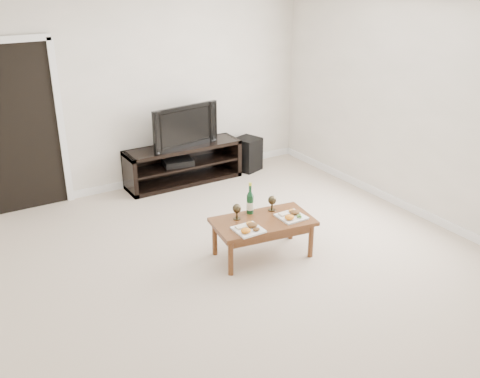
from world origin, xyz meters
name	(u,v)px	position (x,y,z in m)	size (l,w,h in m)	color
floor	(248,271)	(0.00, 0.00, 0.00)	(5.50, 5.50, 0.00)	#BEAE99
back_wall	(138,92)	(0.00, 2.77, 1.30)	(5.00, 0.04, 2.60)	beige
doorway	(19,130)	(-1.55, 2.73, 1.02)	(0.90, 0.02, 2.05)	black
media_console	(184,164)	(0.49, 2.50, 0.28)	(1.65, 0.45, 0.55)	black
television	(182,125)	(0.49, 2.50, 0.84)	(1.01, 0.13, 0.58)	black
av_receiver	(178,162)	(0.40, 2.48, 0.33)	(0.40, 0.30, 0.08)	black
subwoofer	(248,154)	(1.53, 2.46, 0.25)	(0.33, 0.33, 0.50)	black
coffee_table	(263,238)	(0.30, 0.19, 0.21)	(1.03, 0.56, 0.42)	brown
plate_left	(248,228)	(0.04, 0.06, 0.45)	(0.27, 0.27, 0.07)	white
plate_right	(291,215)	(0.58, 0.08, 0.45)	(0.27, 0.27, 0.07)	white
wine_bottle	(250,198)	(0.27, 0.40, 0.59)	(0.07, 0.07, 0.35)	#0F381D
goblet_left	(237,212)	(0.08, 0.35, 0.51)	(0.09, 0.09, 0.17)	#342C1C
goblet_right	(272,203)	(0.51, 0.33, 0.51)	(0.09, 0.09, 0.17)	#342C1C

